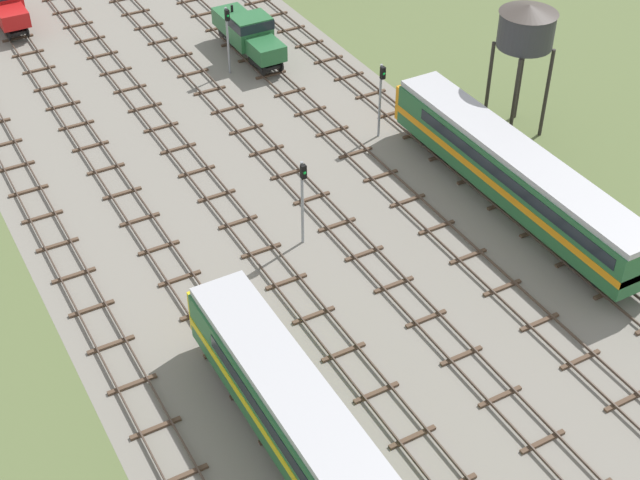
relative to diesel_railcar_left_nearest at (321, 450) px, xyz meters
The scene contains 16 objects.
ground_plane 31.87m from the diesel_railcar_left_nearest, 76.77° to the left, with size 480.00×480.00×0.00m, color #5B6B3D.
ballast_bed 31.87m from the diesel_railcar_left_nearest, 76.77° to the left, with size 28.22×176.00×0.01m, color gray.
track_far_left 32.38m from the diesel_railcar_left_nearest, 98.63° to the left, with size 2.40×126.00×0.29m.
track_left 32.01m from the diesel_railcar_left_nearest, 90.00° to the left, with size 2.40×126.00×0.29m.
track_centre_left 32.38m from the diesel_railcar_left_nearest, 81.37° to the left, with size 2.40×126.00×0.29m.
track_centre 33.45m from the diesel_railcar_left_nearest, 73.11° to the left, with size 2.40×126.00×0.29m.
track_centre_right 35.16m from the diesel_railcar_left_nearest, 65.52° to the left, with size 2.40×126.00×0.29m.
track_right 37.42m from the diesel_railcar_left_nearest, 58.74° to the left, with size 2.40×126.00×0.29m.
diesel_railcar_left_nearest is the anchor object (origin of this frame).
diesel_railcar_right_near 22.72m from the diesel_railcar_left_nearest, 31.48° to the left, with size 2.96×20.50×3.80m.
shunter_loco_centre_right_mid 39.62m from the diesel_railcar_left_nearest, 68.48° to the left, with size 2.74×8.46×3.10m.
shunter_loco_left_midfar 51.48m from the diesel_railcar_left_nearest, 90.00° to the left, with size 2.74×8.46×3.10m.
water_tower 31.63m from the diesel_railcar_left_nearest, 36.93° to the left, with size 3.66×3.66×8.84m.
signal_post_nearest 16.68m from the diesel_railcar_left_nearest, 64.14° to the left, with size 0.28×0.47×5.36m.
signal_post_near 28.16m from the diesel_railcar_left_nearest, 52.96° to the left, with size 0.28×0.47×5.20m.
signal_post_mid 37.21m from the diesel_railcar_left_nearest, 71.00° to the left, with size 0.28×0.47×5.09m.
Camera 1 is at (-18.79, 4.59, 31.80)m, focal length 51.36 mm.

